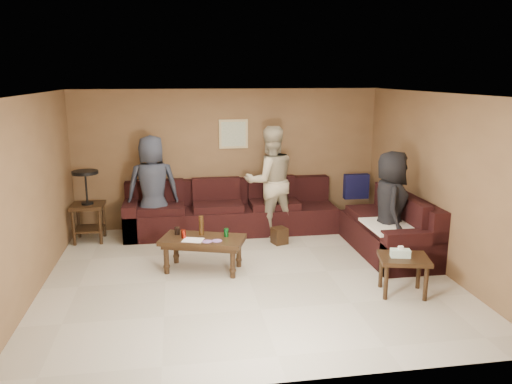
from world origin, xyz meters
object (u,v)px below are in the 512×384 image
person_middle (270,181)px  sectional_sofa (283,220)px  side_table_right (403,262)px  end_table_left (88,205)px  person_left (153,187)px  waste_bin (279,236)px  person_right (390,206)px  coffee_table (203,243)px

person_middle → sectional_sofa: bearing=108.5°
side_table_right → person_middle: person_middle is taller
sectional_sofa → end_table_left: bearing=172.6°
side_table_right → person_left: 4.30m
waste_bin → person_right: (1.47, -0.98, 0.70)m
sectional_sofa → side_table_right: 2.62m
coffee_table → person_left: bearing=114.5°
sectional_sofa → coffee_table: size_ratio=3.60×
end_table_left → person_middle: bearing=-2.1°
end_table_left → waste_bin: size_ratio=4.45×
sectional_sofa → person_left: bearing=168.6°
end_table_left → person_left: 1.11m
person_left → person_middle: bearing=170.6°
end_table_left → person_right: (4.61, -1.63, 0.20)m
end_table_left → person_left: size_ratio=0.68×
person_left → person_middle: (1.99, -0.12, 0.07)m
sectional_sofa → waste_bin: size_ratio=17.18×
side_table_right → end_table_left: bearing=146.7°
sectional_sofa → side_table_right: bearing=-66.3°
sectional_sofa → coffee_table: sectional_sofa is taller
person_left → person_right: (3.53, -1.64, -0.05)m
sectional_sofa → waste_bin: sectional_sofa is taller
person_left → waste_bin: bearing=156.2°
person_left → sectional_sofa: bearing=162.7°
person_middle → person_right: size_ratio=1.14×
coffee_table → sectional_sofa: bearing=40.0°
sectional_sofa → coffee_table: bearing=-140.0°
person_left → person_right: size_ratio=1.06×
sectional_sofa → person_middle: size_ratio=2.45×
coffee_table → side_table_right: (2.47, -1.21, 0.02)m
end_table_left → person_middle: 3.09m
coffee_table → end_table_left: size_ratio=1.07×
end_table_left → waste_bin: bearing=-11.7°
person_middle → person_right: (1.53, -1.52, -0.12)m
person_middle → person_right: 2.16m
side_table_right → sectional_sofa: bearing=113.7°
end_table_left → person_middle: person_middle is taller
sectional_sofa → waste_bin: 0.31m
coffee_table → person_right: size_ratio=0.78×
end_table_left → person_right: size_ratio=0.72×
sectional_sofa → end_table_left: end_table_left is taller
person_left → person_middle: person_middle is taller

